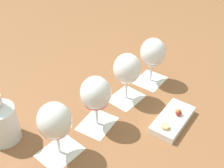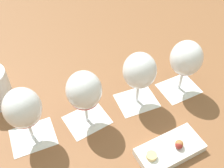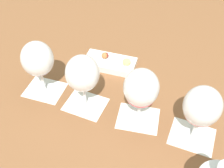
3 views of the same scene
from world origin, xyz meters
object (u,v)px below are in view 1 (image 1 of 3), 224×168
wine_glass_1 (96,95)px  wine_glass_2 (127,71)px  wine_glass_0 (55,123)px  wine_glass_3 (153,54)px  snack_dish (173,120)px  ceramic_vase (0,121)px

wine_glass_1 → wine_glass_2: same height
wine_glass_0 → wine_glass_3: size_ratio=1.00×
snack_dish → ceramic_vase: bearing=165.5°
wine_glass_0 → wine_glass_2: same height
wine_glass_0 → wine_glass_2: bearing=29.2°
wine_glass_3 → ceramic_vase: 0.57m
ceramic_vase → snack_dish: 0.54m
wine_glass_0 → ceramic_vase: size_ratio=1.09×
wine_glass_0 → snack_dish: bearing=-2.1°
wine_glass_0 → wine_glass_2: (0.28, 0.16, -0.00)m
wine_glass_2 → snack_dish: 0.22m
wine_glass_0 → ceramic_vase: 0.19m
wine_glass_2 → wine_glass_3: 0.15m
wine_glass_0 → wine_glass_2: 0.32m
wine_glass_1 → wine_glass_2: bearing=31.3°
snack_dish → wine_glass_2: bearing=117.9°
ceramic_vase → wine_glass_3: bearing=10.3°
wine_glass_1 → wine_glass_2: (0.14, 0.09, -0.00)m
wine_glass_1 → wine_glass_0: bearing=-153.1°
wine_glass_2 → ceramic_vase: size_ratio=1.09×
wine_glass_1 → wine_glass_3: same height
wine_glass_3 → snack_dish: wine_glass_3 is taller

